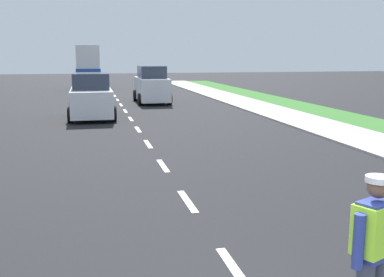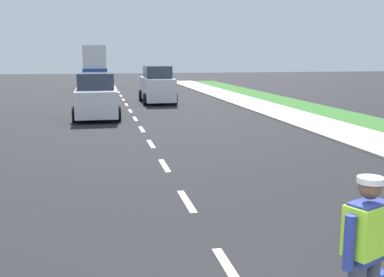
% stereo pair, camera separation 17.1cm
% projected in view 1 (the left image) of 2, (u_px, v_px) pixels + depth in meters
% --- Properties ---
extents(ground_plane, '(96.00, 96.00, 0.00)m').
position_uv_depth(ground_plane, '(125.00, 110.00, 23.72)').
color(ground_plane, black).
extents(sidewalk_right, '(2.40, 72.00, 0.14)m').
position_uv_depth(sidewalk_right, '(380.00, 145.00, 14.72)').
color(sidewalk_right, '#B2ADA3').
rests_on(sidewalk_right, ground).
extents(lane_center_line, '(0.14, 46.40, 0.01)m').
position_uv_depth(lane_center_line, '(119.00, 102.00, 27.75)').
color(lane_center_line, silver).
rests_on(lane_center_line, ground).
extents(road_worker, '(0.67, 0.57, 1.67)m').
position_uv_depth(road_worker, '(374.00, 247.00, 4.63)').
color(road_worker, '#383D4C').
rests_on(road_worker, ground).
extents(delivery_truck, '(2.16, 4.60, 3.54)m').
position_uv_depth(delivery_truck, '(88.00, 70.00, 37.67)').
color(delivery_truck, '#1E4799').
rests_on(delivery_truck, ground).
extents(car_oncoming_second, '(2.03, 3.94, 2.02)m').
position_uv_depth(car_oncoming_second, '(91.00, 98.00, 20.64)').
color(car_oncoming_second, silver).
rests_on(car_oncoming_second, ground).
extents(car_outgoing_far, '(1.91, 4.24, 2.18)m').
position_uv_depth(car_outgoing_far, '(152.00, 86.00, 27.35)').
color(car_outgoing_far, silver).
rests_on(car_outgoing_far, ground).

